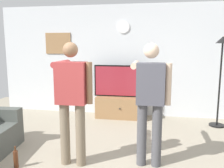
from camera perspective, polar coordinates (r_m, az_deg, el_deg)
The scene contains 9 objects.
back_wall at distance 5.94m, azimuth 3.08°, elevation 5.54°, with size 6.40×0.10×2.70m, color silver.
tv_stand at distance 5.78m, azimuth 2.19°, elevation -5.57°, with size 1.20×0.46×0.51m.
television at distance 5.70m, azimuth 2.30°, elevation 0.71°, with size 1.31×0.07×0.75m.
wall_clock at distance 5.89m, azimuth 2.71°, elevation 13.45°, with size 0.30×0.30×0.03m, color white.
framed_picture at distance 6.32m, azimuth -12.71°, elevation 9.46°, with size 0.66×0.04×0.52m, color #997047.
floor_lamp at distance 5.49m, azimuth 24.62°, elevation 4.61°, with size 0.32×0.32×1.91m.
person_standing_nearer_lamp at distance 3.44m, azimuth -9.53°, elevation -2.94°, with size 0.61×0.78×1.78m.
person_standing_nearer_couch at distance 3.41m, azimuth 9.09°, elevation -3.33°, with size 0.57×0.78×1.76m.
beverage_bottle at distance 3.82m, azimuth -21.97°, elevation -16.27°, with size 0.07×0.07×0.32m.
Camera 1 is at (0.73, -2.93, 1.74)m, focal length 38.32 mm.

